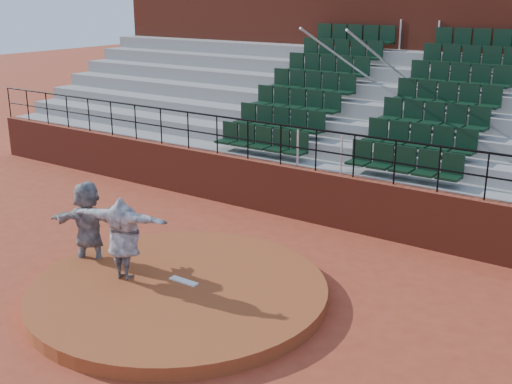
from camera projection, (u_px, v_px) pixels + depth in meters
ground at (179, 297)px, 11.88m from camera, size 90.00×90.00×0.00m
pitchers_mound at (179, 291)px, 11.85m from camera, size 5.50×5.50×0.25m
pitching_rubber at (184, 281)px, 11.92m from camera, size 0.60×0.15×0.03m
boundary_wall at (315, 196)px, 15.60m from camera, size 24.00×0.30×1.30m
wall_railing at (316, 141)px, 15.19m from camera, size 24.04×0.05×1.03m
seating_deck at (380, 138)px, 18.22m from camera, size 24.00×5.97×4.63m
press_box_facade at (435, 52)px, 20.68m from camera, size 24.00×3.00×7.10m
pitcher at (123, 238)px, 11.88m from camera, size 2.03×0.99×1.60m
fielder at (89, 225)px, 12.88m from camera, size 1.78×1.25×1.85m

